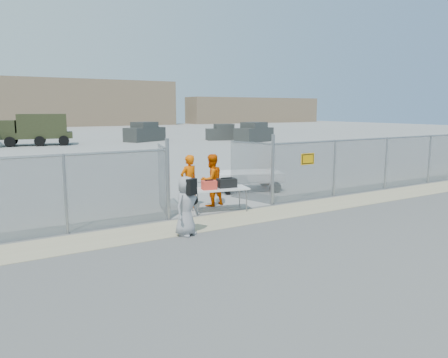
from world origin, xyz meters
TOP-DOWN VIEW (x-y plane):
  - ground at (0.00, 0.00)m, footprint 160.00×160.00m
  - tarmac_inside at (0.00, 42.00)m, footprint 160.00×80.00m
  - dirt_strip at (0.00, 1.00)m, footprint 44.00×1.60m
  - distant_hills at (5.00, 78.00)m, footprint 140.00×6.00m
  - chain_link_fence at (0.00, 2.00)m, footprint 40.00×0.20m
  - folding_table at (-0.13, 2.07)m, footprint 2.01×1.16m
  - orange_bag at (-0.55, 2.03)m, footprint 0.51×0.40m
  - black_duffel at (0.13, 2.04)m, footprint 0.67×0.45m
  - security_worker_left at (-0.80, 2.98)m, footprint 0.76×0.58m
  - security_worker_right at (0.09, 2.99)m, footprint 1.00×0.84m
  - visitor at (-2.28, 0.21)m, footprint 0.94×0.81m
  - utility_trailer at (2.81, 4.70)m, footprint 3.88×2.88m
  - military_truck at (-1.06, 33.50)m, footprint 6.41×3.38m
  - parked_vehicle_near at (9.29, 33.23)m, footprint 4.79×3.66m
  - parked_vehicle_mid at (17.36, 30.60)m, footprint 4.11×2.77m
  - parked_vehicle_far at (18.66, 26.76)m, footprint 4.75×3.27m

SIDE VIEW (x-z plane):
  - ground at x=0.00m, z-range 0.00..0.00m
  - tarmac_inside at x=0.00m, z-range 0.00..0.01m
  - dirt_strip at x=0.00m, z-range 0.00..0.01m
  - folding_table at x=-0.13m, z-range 0.00..0.80m
  - utility_trailer at x=2.81m, z-range 0.00..0.84m
  - visitor at x=-2.28m, z-range 0.00..1.62m
  - parked_vehicle_mid at x=17.36m, z-range 0.00..1.70m
  - security_worker_right at x=0.09m, z-range 0.00..1.83m
  - security_worker_left at x=-0.80m, z-range 0.00..1.85m
  - orange_bag at x=-0.55m, z-range 0.80..1.09m
  - black_duffel at x=0.13m, z-range 0.80..1.10m
  - parked_vehicle_far at x=18.66m, z-range 0.00..1.97m
  - parked_vehicle_near at x=9.29m, z-range 0.00..1.97m
  - chain_link_fence at x=0.00m, z-range 0.00..2.20m
  - military_truck at x=-1.06m, z-range 0.00..2.91m
  - distant_hills at x=5.00m, z-range 0.00..9.00m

